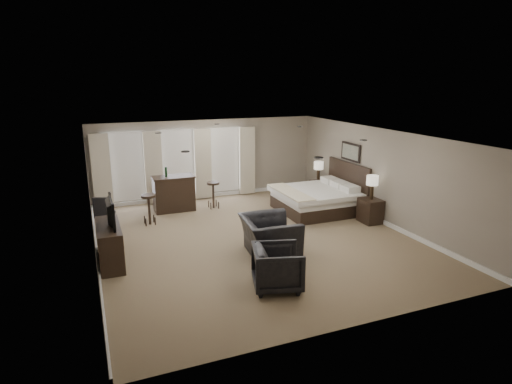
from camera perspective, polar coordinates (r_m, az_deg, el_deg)
name	(u,v)px	position (r m, az deg, el deg)	size (l,w,h in m)	color
room	(255,189)	(10.42, -0.20, 0.43)	(7.60, 8.60, 2.64)	#77664C
window_bay	(178,165)	(14.01, -10.31, 3.57)	(5.25, 0.20, 2.30)	silver
bed	(317,188)	(12.91, 8.10, 0.47)	(2.24, 2.14, 1.43)	silver
nightstand_near	(370,211)	(12.34, 14.99, -2.43)	(0.50, 0.61, 0.67)	black
nightstand_far	(318,189)	(14.67, 8.24, 0.45)	(0.41, 0.50, 0.55)	black
lamp_near	(372,187)	(12.16, 15.20, 0.58)	(0.32, 0.32, 0.67)	beige
lamp_far	(318,171)	(14.53, 8.33, 2.76)	(0.32, 0.32, 0.66)	beige
wall_art	(350,152)	(13.29, 12.47, 5.24)	(0.04, 0.96, 0.56)	slate
dresser	(110,245)	(9.82, -18.93, -6.64)	(0.48, 1.50, 0.87)	black
tv	(108,222)	(9.65, -19.18, -3.85)	(1.05, 0.60, 0.14)	black
armchair_near	(270,230)	(9.71, 1.82, -5.11)	(1.34, 0.87, 1.17)	black
armchair_far	(278,265)	(8.26, 2.90, -9.76)	(0.90, 0.84, 0.93)	black
bar_counter	(174,193)	(13.15, -10.90, -0.18)	(1.24, 0.64, 1.08)	black
bar_stool_left	(149,210)	(12.08, -14.05, -2.30)	(0.40, 0.40, 0.84)	black
bar_stool_right	(213,195)	(13.27, -5.71, -0.41)	(0.39, 0.39, 0.83)	black
desk_chair	(105,213)	(11.89, -19.49, -2.67)	(0.50, 0.50, 0.98)	black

